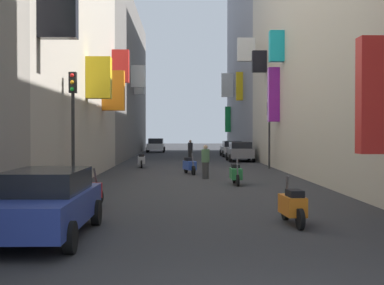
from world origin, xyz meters
TOP-DOWN VIEW (x-y plane):
  - ground_plane at (0.00, 30.00)m, footprint 140.00×140.00m
  - building_left_mid_a at (-7.99, 19.98)m, footprint 7.20×19.31m
  - building_left_mid_b at (-8.00, 44.81)m, footprint 7.21×30.37m
  - building_right_mid_a at (7.99, 23.23)m, footprint 7.37×27.87m
  - building_right_mid_b at (8.00, 48.58)m, footprint 7.27×22.85m
  - parked_car_blue at (-3.57, 6.29)m, footprint 1.87×4.44m
  - parked_car_white at (-3.48, 53.71)m, footprint 1.97×4.16m
  - parked_car_silver at (3.92, 43.07)m, footprint 1.94×4.34m
  - parked_car_grey at (3.77, 35.14)m, footprint 1.90×3.98m
  - scooter_orange at (1.90, 7.64)m, footprint 0.50×1.79m
  - scooter_blue at (-0.28, 22.87)m, footprint 0.72×1.89m
  - scooter_silver at (-3.18, 28.13)m, footprint 0.51×1.87m
  - scooter_green at (1.56, 17.22)m, footprint 0.44×1.91m
  - scooter_red at (-3.48, 10.53)m, footprint 0.81×1.76m
  - pedestrian_crossing at (0.02, 36.71)m, footprint 0.48×0.48m
  - pedestrian_near_left at (0.43, 20.14)m, footprint 0.39×0.39m
  - traffic_light_near_corner at (-4.64, 14.47)m, footprint 0.26×0.34m
  - traffic_light_far_corner at (4.60, 26.90)m, footprint 0.26×0.34m

SIDE VIEW (x-z plane):
  - ground_plane at x=0.00m, z-range 0.00..0.00m
  - scooter_orange at x=1.90m, z-range -0.10..1.03m
  - scooter_red at x=-3.48m, z-range -0.10..1.03m
  - scooter_silver at x=-3.18m, z-range -0.10..1.03m
  - scooter_green at x=1.56m, z-range -0.10..1.03m
  - scooter_blue at x=-0.28m, z-range -0.10..1.03m
  - parked_car_blue at x=-3.57m, z-range 0.05..1.44m
  - parked_car_silver at x=3.92m, z-range 0.04..1.46m
  - parked_car_grey at x=3.77m, z-range 0.04..1.51m
  - pedestrian_crossing at x=0.02m, z-range -0.01..1.59m
  - pedestrian_near_left at x=0.43m, z-range -0.01..1.60m
  - parked_car_white at x=-3.48m, z-range 0.03..1.56m
  - traffic_light_far_corner at x=4.60m, z-range 0.74..4.74m
  - traffic_light_near_corner at x=-4.64m, z-range 0.78..5.15m
  - building_right_mid_a at x=7.99m, z-range 0.00..12.72m
  - building_left_mid_b at x=-8.00m, z-range 0.00..14.19m
  - building_left_mid_a at x=-7.99m, z-range -0.01..16.27m
  - building_right_mid_b at x=8.00m, z-range 0.00..21.14m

